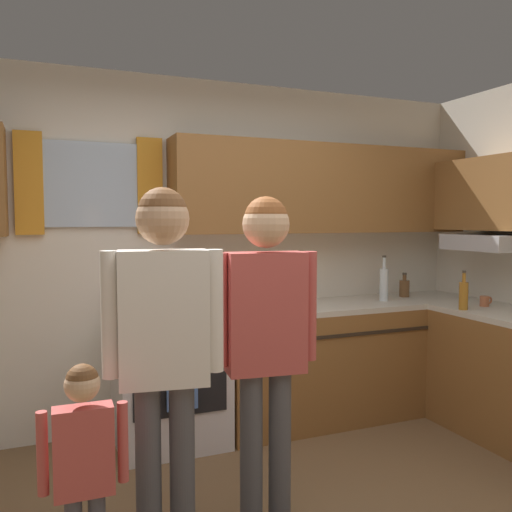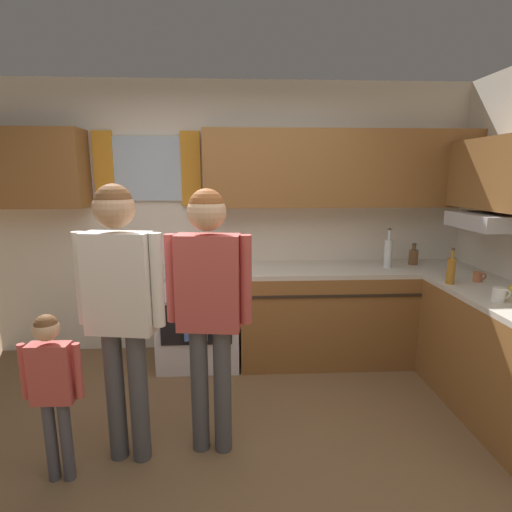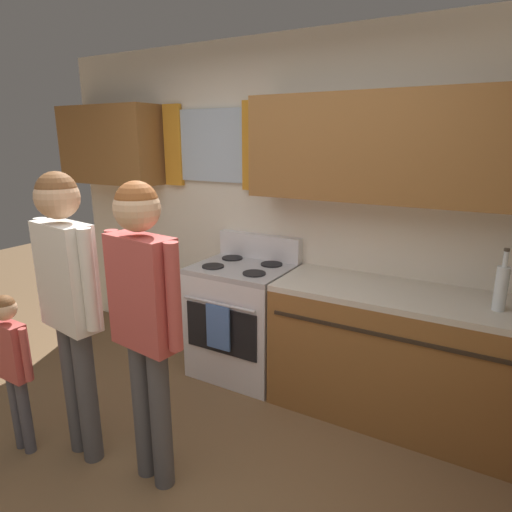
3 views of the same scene
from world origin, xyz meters
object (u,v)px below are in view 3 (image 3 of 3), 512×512
bottle_tall_clear (501,287)px  adult_in_plaid (144,304)px  adult_holding_child (68,287)px  stove_oven (243,317)px  small_child (12,356)px

bottle_tall_clear → adult_in_plaid: 1.98m
bottle_tall_clear → adult_holding_child: adult_holding_child is taller
stove_oven → adult_holding_child: adult_holding_child is taller
bottle_tall_clear → small_child: bottle_tall_clear is taller
adult_in_plaid → small_child: size_ratio=1.65×
stove_oven → adult_in_plaid: bearing=-81.6°
stove_oven → bottle_tall_clear: bottle_tall_clear is taller
adult_holding_child → adult_in_plaid: bearing=6.1°
bottle_tall_clear → small_child: (-2.42, -1.44, -0.41)m
small_child → adult_holding_child: bearing=25.2°
stove_oven → small_child: 1.63m
bottle_tall_clear → small_child: 2.85m
stove_oven → bottle_tall_clear: 1.84m
adult_holding_child → small_child: 0.59m
stove_oven → small_child: stove_oven is taller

